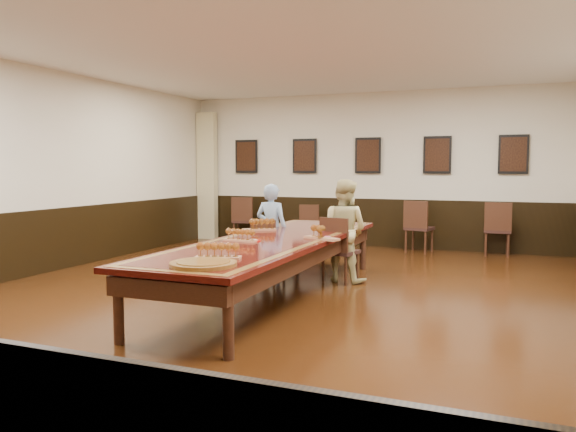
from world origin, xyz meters
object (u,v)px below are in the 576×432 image
at_px(chair_man, 269,247).
at_px(person_man, 272,230).
at_px(spare_chair_c, 419,226).
at_px(carved_platter, 203,264).
at_px(spare_chair_b, 310,225).
at_px(chair_woman, 340,250).
at_px(spare_chair_d, 497,229).
at_px(spare_chair_a, 244,219).
at_px(conference_table, 273,249).
at_px(person_woman, 344,230).

height_order(chair_man, person_man, person_man).
relative_size(spare_chair_c, carved_platter, 1.42).
bearing_deg(spare_chair_b, chair_woman, 104.00).
height_order(spare_chair_d, carved_platter, spare_chair_d).
distance_m(chair_woman, spare_chair_a, 4.71).
relative_size(spare_chair_b, conference_table, 0.18).
relative_size(spare_chair_b, person_woman, 0.59).
height_order(chair_woman, carved_platter, chair_woman).
height_order(spare_chair_b, spare_chair_c, spare_chair_c).
relative_size(chair_man, spare_chair_a, 0.88).
distance_m(spare_chair_d, conference_table, 5.31).
bearing_deg(spare_chair_c, spare_chair_d, -163.26).
height_order(spare_chair_b, conference_table, spare_chair_b).
relative_size(chair_woman, carved_platter, 1.33).
xyz_separation_m(chair_woman, person_man, (-1.13, 0.12, 0.23)).
bearing_deg(person_woman, spare_chair_b, -51.61).
distance_m(chair_woman, spare_chair_c, 3.37).
xyz_separation_m(spare_chair_a, person_man, (2.10, -3.30, 0.20)).
xyz_separation_m(spare_chair_c, person_woman, (-0.59, -3.22, 0.24)).
bearing_deg(conference_table, spare_chair_d, 61.12).
bearing_deg(spare_chair_d, chair_man, 43.83).
distance_m(person_woman, conference_table, 1.41).
relative_size(chair_man, carved_platter, 1.23).
bearing_deg(spare_chair_c, carved_platter, 92.86).
bearing_deg(spare_chair_a, spare_chair_d, 167.74).
relative_size(spare_chair_b, spare_chair_c, 0.87).
bearing_deg(chair_woman, spare_chair_c, -89.03).
distance_m(spare_chair_a, person_woman, 4.66).
bearing_deg(spare_chair_b, spare_chair_c, 164.35).
bearing_deg(chair_woman, spare_chair_a, -35.28).
bearing_deg(conference_table, spare_chair_b, 104.00).
relative_size(person_man, conference_table, 0.28).
xyz_separation_m(person_woman, carved_platter, (-0.36, -3.36, 0.03)).
distance_m(spare_chair_b, spare_chair_c, 2.31).
xyz_separation_m(chair_man, person_man, (0.01, 0.09, 0.26)).
bearing_deg(spare_chair_b, chair_man, 87.12).
bearing_deg(spare_chair_d, person_man, 43.09).
distance_m(spare_chair_a, conference_table, 5.34).
bearing_deg(chair_man, spare_chair_c, -114.66).
height_order(spare_chair_c, spare_chair_d, spare_chair_c).
relative_size(chair_woman, person_man, 0.68).
height_order(person_man, person_woman, person_woman).
distance_m(chair_man, conference_table, 1.37).
bearing_deg(chair_woman, chair_man, 9.83).
height_order(chair_woman, person_man, person_man).
relative_size(chair_woman, spare_chair_c, 0.94).
bearing_deg(chair_man, spare_chair_d, -129.39).
height_order(spare_chair_c, conference_table, spare_chair_c).
bearing_deg(spare_chair_d, spare_chair_c, 2.21).
height_order(person_woman, conference_table, person_woman).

